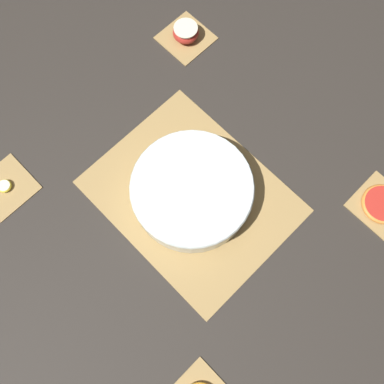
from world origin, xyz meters
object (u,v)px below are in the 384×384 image
Objects in this scene: apple_half at (186,32)px; banana_coin_single at (4,186)px; grapefruit_slice at (382,204)px; fruit_salad_bowl at (192,191)px.

banana_coin_single is (0.00, -0.59, -0.02)m from apple_half.
banana_coin_single is 0.87m from grapefruit_slice.
fruit_salad_bowl reaches higher than apple_half.
fruit_salad_bowl is at bearing 42.44° from banana_coin_single.
fruit_salad_bowl is 2.87× the size of grapefruit_slice.
fruit_salad_bowl reaches higher than grapefruit_slice.
apple_half is 2.04× the size of banana_coin_single.
grapefruit_slice is at bearing 0.00° from apple_half.
grapefruit_slice is (0.65, 0.00, -0.01)m from apple_half.
apple_half is 0.70× the size of grapefruit_slice.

